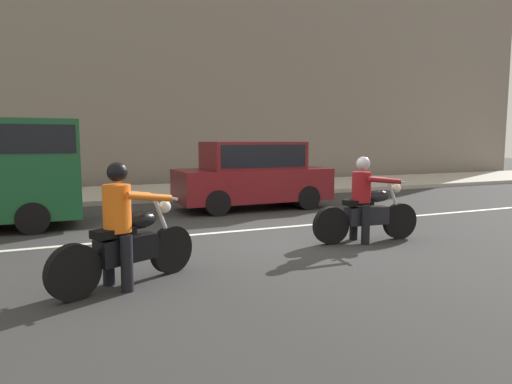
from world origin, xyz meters
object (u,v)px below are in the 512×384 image
Objects in this scene: parked_hatchback_maroon at (253,174)px; street_sign_post at (56,150)px; motorcycle_with_rider_crimson at (366,207)px; motorcycle_with_rider_orange_stripe at (125,236)px.

street_sign_post reaches higher than parked_hatchback_maroon.
motorcycle_with_rider_crimson is at bearing -86.27° from parked_hatchback_maroon.
street_sign_post reaches higher than motorcycle_with_rider_orange_stripe.
motorcycle_with_rider_orange_stripe is 0.84× the size of street_sign_post.
motorcycle_with_rider_crimson is 0.92× the size of street_sign_post.
motorcycle_with_rider_crimson is 4.55m from parked_hatchback_maroon.
motorcycle_with_rider_crimson is at bearing -58.17° from street_sign_post.
motorcycle_with_rider_crimson is (4.36, 0.87, -0.01)m from motorcycle_with_rider_orange_stripe.
motorcycle_with_rider_orange_stripe is at bearing -85.31° from street_sign_post.
motorcycle_with_rider_orange_stripe is at bearing -126.94° from parked_hatchback_maroon.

